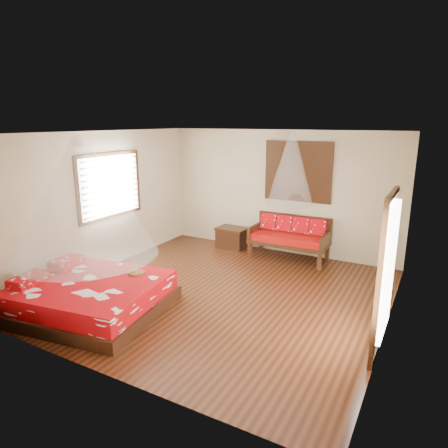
{
  "coord_description": "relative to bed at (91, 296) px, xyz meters",
  "views": [
    {
      "loc": [
        3.22,
        -5.76,
        2.99
      ],
      "look_at": [
        -0.19,
        0.45,
        1.15
      ],
      "focal_mm": 32.0,
      "sensor_mm": 36.0,
      "label": 1
    }
  ],
  "objects": [
    {
      "name": "daybed",
      "position": [
        1.94,
        3.98,
        0.27
      ],
      "size": [
        1.7,
        0.76,
        0.94
      ],
      "color": "black",
      "rests_on": "floor"
    },
    {
      "name": "room",
      "position": [
        1.52,
        1.6,
        1.15
      ],
      "size": [
        5.54,
        5.54,
        2.84
      ],
      "color": "black",
      "rests_on": "ground"
    },
    {
      "name": "shutter_panel",
      "position": [
        1.94,
        4.32,
        1.65
      ],
      "size": [
        1.52,
        0.06,
        1.32
      ],
      "color": "black",
      "rests_on": "wall_back"
    },
    {
      "name": "window_left",
      "position": [
        -1.19,
        1.8,
        1.45
      ],
      "size": [
        0.1,
        1.74,
        1.34
      ],
      "color": "black",
      "rests_on": "wall_left"
    },
    {
      "name": "glazed_door",
      "position": [
        4.24,
        1.0,
        0.82
      ],
      "size": [
        0.08,
        1.02,
        2.16
      ],
      "color": "black",
      "rests_on": "floor"
    },
    {
      "name": "wine_tray",
      "position": [
        0.43,
        0.63,
        0.31
      ],
      "size": [
        0.28,
        0.28,
        0.23
      ],
      "rotation": [
        0.0,
        0.0,
        -0.14
      ],
      "color": "brown",
      "rests_on": "bed"
    },
    {
      "name": "storage_chest",
      "position": [
        0.45,
        4.05,
        -0.0
      ],
      "size": [
        0.73,
        0.55,
        0.49
      ],
      "rotation": [
        0.0,
        0.0,
        -0.04
      ],
      "color": "black",
      "rests_on": "floor"
    },
    {
      "name": "bed",
      "position": [
        0.0,
        0.0,
        0.0
      ],
      "size": [
        2.48,
        2.31,
        0.65
      ],
      "rotation": [
        0.0,
        0.0,
        0.15
      ],
      "color": "black",
      "rests_on": "floor"
    },
    {
      "name": "mosquito_net_daybed",
      "position": [
        1.94,
        3.85,
        1.75
      ],
      "size": [
        0.98,
        0.98,
        1.5
      ],
      "primitive_type": "cone",
      "color": "white",
      "rests_on": "ceiling"
    },
    {
      "name": "mosquito_net_main",
      "position": [
        0.02,
        0.0,
        1.6
      ],
      "size": [
        2.19,
        2.19,
        1.8
      ],
      "primitive_type": "cone",
      "color": "white",
      "rests_on": "ceiling"
    }
  ]
}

